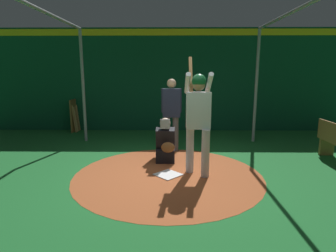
% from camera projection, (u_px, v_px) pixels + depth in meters
% --- Properties ---
extents(ground_plane, '(27.81, 27.81, 0.00)m').
position_uv_depth(ground_plane, '(168.00, 175.00, 5.25)').
color(ground_plane, '#1E6B2D').
extents(dirt_circle, '(3.55, 3.55, 0.01)m').
position_uv_depth(dirt_circle, '(168.00, 175.00, 5.25)').
color(dirt_circle, '#AD562D').
rests_on(dirt_circle, ground).
extents(home_plate, '(0.59, 0.59, 0.01)m').
position_uv_depth(home_plate, '(168.00, 174.00, 5.25)').
color(home_plate, white).
rests_on(home_plate, dirt_circle).
extents(batter, '(0.68, 0.49, 2.21)m').
position_uv_depth(batter, '(198.00, 114.00, 5.08)').
color(batter, '#BCBCC0').
rests_on(batter, ground).
extents(catcher, '(0.58, 0.40, 0.97)m').
position_uv_depth(catcher, '(166.00, 145.00, 5.96)').
color(catcher, black).
rests_on(catcher, ground).
extents(umpire, '(0.22, 0.49, 1.77)m').
position_uv_depth(umpire, '(171.00, 111.00, 6.68)').
color(umpire, '#4C4C51').
rests_on(umpire, ground).
extents(back_wall, '(0.22, 11.81, 3.30)m').
position_uv_depth(back_wall, '(170.00, 80.00, 9.09)').
color(back_wall, '#0F472D').
rests_on(back_wall, ground).
extents(cage_frame, '(5.38, 4.81, 3.08)m').
position_uv_depth(cage_frame, '(168.00, 60.00, 4.84)').
color(cage_frame, gray).
rests_on(cage_frame, ground).
extents(bat_rack, '(0.70, 0.17, 1.05)m').
position_uv_depth(bat_rack, '(75.00, 116.00, 9.11)').
color(bat_rack, olive).
rests_on(bat_rack, ground).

